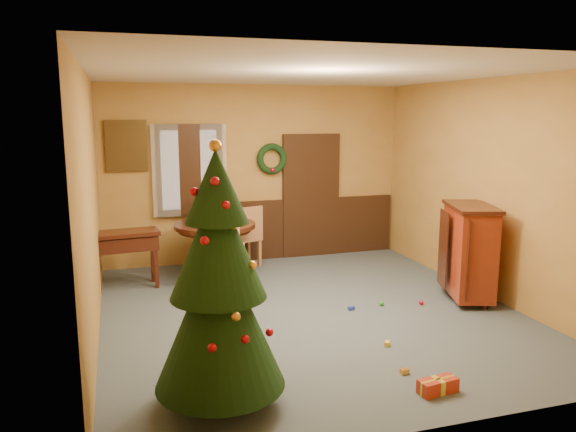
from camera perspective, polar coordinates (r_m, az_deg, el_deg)
name	(u,v)px	position (r m, az deg, el deg)	size (l,w,h in m)	color
room_envelope	(269,194)	(9.39, -1.95, 2.28)	(5.50, 5.50, 5.50)	#36444E
dining_table	(215,240)	(8.46, -7.41, -2.40)	(1.20, 1.20, 0.83)	black
urn	(215,216)	(8.39, -7.47, 0.04)	(0.32, 0.32, 0.23)	slate
centerpiece_plant	(214,196)	(8.34, -7.51, 2.07)	(0.33, 0.29, 0.37)	#1E4C23
chair_near	(230,257)	(7.54, -5.91, -4.15)	(0.58, 0.58, 1.04)	#A26941
chair_far	(247,234)	(8.98, -4.19, -1.88)	(0.54, 0.54, 1.00)	#A26941
guitar	(247,277)	(7.20, -4.20, -6.18)	(0.33, 0.16, 0.78)	beige
plant_stand	(221,242)	(8.63, -6.84, -2.62)	(0.32, 0.32, 0.81)	black
stand_plant	(220,209)	(8.53, -6.91, 0.72)	(0.22, 0.18, 0.41)	#19471E
christmas_tree	(218,285)	(4.63, -7.08, -6.99)	(1.09, 1.09, 2.24)	#382111
writing_desk	(126,245)	(8.19, -16.18, -2.89)	(0.96, 0.54, 0.82)	black
sideboard	(469,250)	(7.73, 17.93, -3.27)	(0.81, 1.11, 1.27)	#571D09
gift_a	(245,360)	(5.66, -4.40, -14.37)	(0.34, 0.32, 0.15)	brown
gift_b	(260,373)	(5.31, -2.82, -15.68)	(0.31, 0.31, 0.22)	#A52A16
gift_c	(217,367)	(5.55, -7.22, -15.01)	(0.30, 0.32, 0.14)	brown
gift_d	(438,386)	(5.36, 14.98, -16.32)	(0.38, 0.19, 0.13)	#A52A16
toy_a	(351,308)	(7.20, 6.44, -9.28)	(0.08, 0.05, 0.05)	#2840AE
toy_b	(382,304)	(7.40, 9.49, -8.77)	(0.06, 0.06, 0.06)	green
toy_c	(387,344)	(6.22, 10.06, -12.64)	(0.08, 0.05, 0.05)	gold
toy_d	(421,303)	(7.53, 13.40, -8.57)	(0.06, 0.06, 0.06)	#B30B1D
toy_e	(405,371)	(5.64, 11.76, -15.19)	(0.08, 0.05, 0.05)	gold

